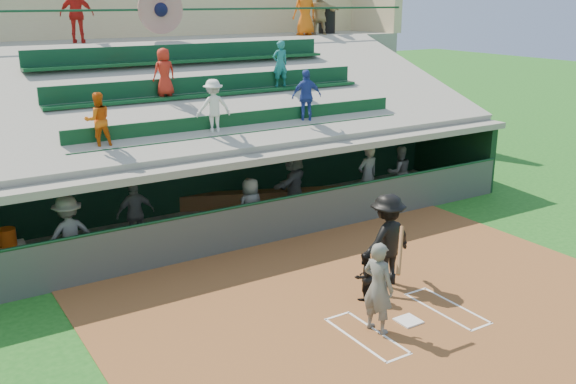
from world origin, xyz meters
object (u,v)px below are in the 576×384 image
batter_at_plate (378,287)px  water_cooler (7,237)px  white_table (9,259)px  catcher (364,276)px  trash_bin (327,21)px  home_plate (408,321)px

batter_at_plate → water_cooler: 8.26m
batter_at_plate → white_table: bearing=130.0°
white_table → water_cooler: (0.02, -0.03, 0.53)m
catcher → trash_bin: size_ratio=1.02×
home_plate → catcher: catcher is taller
batter_at_plate → water_cooler: batter_at_plate is taller
home_plate → batter_at_plate: (-0.73, 0.06, 0.87)m
home_plate → batter_at_plate: size_ratio=0.22×
white_table → batter_at_plate: bearing=-47.9°
catcher → water_cooler: water_cooler is taller
catcher → trash_bin: 15.04m
white_table → trash_bin: size_ratio=0.77×
white_table → water_cooler: bearing=-56.5°
water_cooler → batter_at_plate: bearing=-49.9°
batter_at_plate → home_plate: bearing=-4.9°
home_plate → white_table: size_ratio=0.56×
white_table → trash_bin: trash_bin is taller
catcher → white_table: size_ratio=1.32×
batter_at_plate → white_table: 8.31m
white_table → trash_bin: 15.94m
batter_at_plate → trash_bin: trash_bin is taller
water_cooler → catcher: bearing=-41.1°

